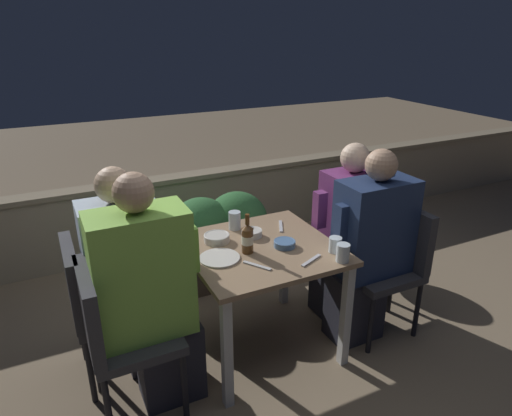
# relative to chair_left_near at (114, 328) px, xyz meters

# --- Properties ---
(ground_plane) EXTENTS (16.00, 16.00, 0.00)m
(ground_plane) POSITION_rel_chair_left_near_xyz_m (0.88, 0.15, -0.52)
(ground_plane) COLOR #847056
(parapet_wall) EXTENTS (9.00, 0.18, 0.67)m
(parapet_wall) POSITION_rel_chair_left_near_xyz_m (0.88, 1.76, -0.18)
(parapet_wall) COLOR gray
(parapet_wall) RESTS_ON ground_plane
(dining_table) EXTENTS (0.85, 0.83, 0.71)m
(dining_table) POSITION_rel_chair_left_near_xyz_m (0.88, 0.15, 0.08)
(dining_table) COLOR #937556
(dining_table) RESTS_ON ground_plane
(planter_hedge) EXTENTS (1.07, 0.47, 0.71)m
(planter_hedge) POSITION_rel_chair_left_near_xyz_m (0.82, 1.02, -0.12)
(planter_hedge) COLOR brown
(planter_hedge) RESTS_ON ground_plane
(chair_left_near) EXTENTS (0.44, 0.44, 0.85)m
(chair_left_near) POSITION_rel_chair_left_near_xyz_m (0.00, 0.00, 0.00)
(chair_left_near) COLOR #333338
(chair_left_near) RESTS_ON ground_plane
(person_green_blouse) EXTENTS (0.52, 0.26, 1.30)m
(person_green_blouse) POSITION_rel_chair_left_near_xyz_m (0.19, 0.00, 0.13)
(person_green_blouse) COLOR #282833
(person_green_blouse) RESTS_ON ground_plane
(chair_left_far) EXTENTS (0.44, 0.44, 0.85)m
(chair_left_far) POSITION_rel_chair_left_near_xyz_m (-0.04, 0.32, 0.00)
(chair_left_far) COLOR #333338
(chair_left_far) RESTS_ON ground_plane
(person_blue_shirt) EXTENTS (0.48, 0.26, 1.25)m
(person_blue_shirt) POSITION_rel_chair_left_near_xyz_m (0.16, 0.32, 0.11)
(person_blue_shirt) COLOR #282833
(person_blue_shirt) RESTS_ON ground_plane
(chair_right_near) EXTENTS (0.44, 0.44, 0.85)m
(chair_right_near) POSITION_rel_chair_left_near_xyz_m (1.74, -0.02, 0.00)
(chair_right_near) COLOR #333338
(chair_right_near) RESTS_ON ground_plane
(person_navy_jumper) EXTENTS (0.52, 0.26, 1.25)m
(person_navy_jumper) POSITION_rel_chair_left_near_xyz_m (1.54, -0.02, 0.10)
(person_navy_jumper) COLOR #282833
(person_navy_jumper) RESTS_ON ground_plane
(chair_right_far) EXTENTS (0.44, 0.44, 0.85)m
(chair_right_far) POSITION_rel_chair_left_near_xyz_m (1.78, 0.27, 0.00)
(chair_right_far) COLOR #333338
(chair_right_far) RESTS_ON ground_plane
(person_purple_stripe) EXTENTS (0.47, 0.26, 1.22)m
(person_purple_stripe) POSITION_rel_chair_left_near_xyz_m (1.58, 0.27, 0.09)
(person_purple_stripe) COLOR #282833
(person_purple_stripe) RESTS_ON ground_plane
(beer_bottle) EXTENTS (0.07, 0.07, 0.23)m
(beer_bottle) POSITION_rel_chair_left_near_xyz_m (0.78, 0.12, 0.27)
(beer_bottle) COLOR brown
(beer_bottle) RESTS_ON dining_table
(plate_0) EXTENTS (0.23, 0.23, 0.01)m
(plate_0) POSITION_rel_chair_left_near_xyz_m (0.61, 0.12, 0.19)
(plate_0) COLOR silver
(plate_0) RESTS_ON dining_table
(bowl_0) EXTENTS (0.12, 0.12, 0.04)m
(bowl_0) POSITION_rel_chair_left_near_xyz_m (0.90, 0.30, 0.21)
(bowl_0) COLOR beige
(bowl_0) RESTS_ON dining_table
(bowl_1) EXTENTS (0.15, 0.15, 0.05)m
(bowl_1) POSITION_rel_chair_left_near_xyz_m (0.68, 0.32, 0.21)
(bowl_1) COLOR beige
(bowl_1) RESTS_ON dining_table
(bowl_2) EXTENTS (0.13, 0.13, 0.04)m
(bowl_2) POSITION_rel_chair_left_near_xyz_m (1.01, 0.09, 0.21)
(bowl_2) COLOR #4C709E
(bowl_2) RESTS_ON dining_table
(glass_cup_0) EXTENTS (0.08, 0.08, 0.12)m
(glass_cup_0) POSITION_rel_chair_left_near_xyz_m (0.85, 0.45, 0.24)
(glass_cup_0) COLOR silver
(glass_cup_0) RESTS_ON dining_table
(glass_cup_1) EXTENTS (0.07, 0.07, 0.09)m
(glass_cup_1) POSITION_rel_chair_left_near_xyz_m (1.23, -0.09, 0.23)
(glass_cup_1) COLOR silver
(glass_cup_1) RESTS_ON dining_table
(glass_cup_2) EXTENTS (0.07, 0.07, 0.10)m
(glass_cup_2) POSITION_rel_chair_left_near_xyz_m (1.21, -0.20, 0.24)
(glass_cup_2) COLOR silver
(glass_cup_2) RESTS_ON dining_table
(fork_0) EXTENTS (0.09, 0.16, 0.01)m
(fork_0) POSITION_rel_chair_left_near_xyz_m (1.12, 0.34, 0.19)
(fork_0) COLOR silver
(fork_0) RESTS_ON dining_table
(fork_1) EXTENTS (0.11, 0.15, 0.01)m
(fork_1) POSITION_rel_chair_left_near_xyz_m (0.76, -0.05, 0.19)
(fork_1) COLOR silver
(fork_1) RESTS_ON dining_table
(fork_2) EXTENTS (0.16, 0.09, 0.01)m
(fork_2) POSITION_rel_chair_left_near_xyz_m (1.05, -0.13, 0.19)
(fork_2) COLOR silver
(fork_2) RESTS_ON dining_table
(potted_plant) EXTENTS (0.39, 0.39, 0.74)m
(potted_plant) POSITION_rel_chair_left_near_xyz_m (2.00, 0.86, -0.07)
(potted_plant) COLOR brown
(potted_plant) RESTS_ON ground_plane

